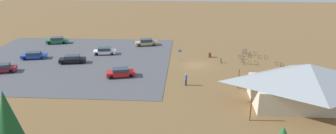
% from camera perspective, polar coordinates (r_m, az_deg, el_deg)
% --- Properties ---
extents(ground, '(160.00, 160.00, 0.00)m').
position_cam_1_polar(ground, '(56.60, 5.20, 0.35)').
color(ground, brown).
rests_on(ground, ground).
extents(parking_lot_asphalt, '(36.56, 31.85, 0.05)m').
position_cam_1_polar(parking_lot_asphalt, '(61.27, -17.16, 1.08)').
color(parking_lot_asphalt, '#4C4C51').
rests_on(parking_lot_asphalt, ground).
extents(bike_pavilion, '(16.41, 10.03, 5.68)m').
position_cam_1_polar(bike_pavilion, '(44.58, 23.95, -2.52)').
color(bike_pavilion, beige).
rests_on(bike_pavilion, ground).
extents(trash_bin, '(0.60, 0.60, 0.90)m').
position_cam_1_polar(trash_bin, '(61.09, 7.56, 2.19)').
color(trash_bin, brown).
rests_on(trash_bin, ground).
extents(lot_sign, '(0.56, 0.08, 2.20)m').
position_cam_1_polar(lot_sign, '(58.34, 2.16, 2.48)').
color(lot_sign, '#99999E').
rests_on(lot_sign, ground).
extents(pine_far_east, '(2.66, 2.66, 7.55)m').
position_cam_1_polar(pine_far_east, '(32.38, -27.17, -8.09)').
color(pine_far_east, brown).
rests_on(pine_far_east, ground).
extents(bicycle_white_by_bin, '(1.76, 0.48, 0.80)m').
position_cam_1_polar(bicycle_white_by_bin, '(62.21, 16.86, 1.72)').
color(bicycle_white_by_bin, black).
rests_on(bicycle_white_by_bin, ground).
extents(bicycle_yellow_yard_right, '(1.58, 0.78, 0.74)m').
position_cam_1_polar(bicycle_yellow_yard_right, '(58.44, 15.21, 0.71)').
color(bicycle_yellow_yard_right, black).
rests_on(bicycle_yellow_yard_right, ground).
extents(bicycle_black_near_sign, '(1.59, 0.94, 0.85)m').
position_cam_1_polar(bicycle_black_near_sign, '(62.53, 14.17, 2.10)').
color(bicycle_black_near_sign, black).
rests_on(bicycle_black_near_sign, ground).
extents(bicycle_red_yard_center, '(0.54, 1.70, 0.80)m').
position_cam_1_polar(bicycle_red_yard_center, '(58.66, 13.42, 0.95)').
color(bicycle_red_yard_center, black).
rests_on(bicycle_red_yard_center, ground).
extents(bicycle_green_yard_left, '(1.06, 1.32, 0.80)m').
position_cam_1_polar(bicycle_green_yard_left, '(61.11, 13.13, 1.74)').
color(bicycle_green_yard_left, black).
rests_on(bicycle_green_yard_left, ground).
extents(bicycle_teal_yard_front, '(0.48, 1.63, 0.78)m').
position_cam_1_polar(bicycle_teal_yard_front, '(58.22, 9.62, 1.07)').
color(bicycle_teal_yard_front, black).
rests_on(bicycle_teal_yard_front, ground).
extents(bicycle_purple_mid_cluster, '(1.27, 1.21, 0.83)m').
position_cam_1_polar(bicycle_purple_mid_cluster, '(59.17, 19.52, 0.49)').
color(bicycle_purple_mid_cluster, black).
rests_on(bicycle_purple_mid_cluster, ground).
extents(bicycle_blue_edge_north, '(1.25, 1.28, 0.83)m').
position_cam_1_polar(bicycle_blue_edge_north, '(65.01, 13.74, 2.81)').
color(bicycle_blue_edge_north, black).
rests_on(bicycle_blue_edge_north, ground).
extents(bicycle_silver_back_row, '(1.67, 0.74, 0.85)m').
position_cam_1_polar(bicycle_silver_back_row, '(63.87, 15.14, 2.37)').
color(bicycle_silver_back_row, black).
rests_on(bicycle_silver_back_row, ground).
extents(car_green_second_row, '(4.75, 2.72, 1.41)m').
position_cam_1_polar(car_green_second_row, '(73.96, -19.47, 4.59)').
color(car_green_second_row, '#1E6B3D').
rests_on(car_green_second_row, parking_lot_asphalt).
extents(car_black_front_row, '(4.89, 2.54, 1.46)m').
position_cam_1_polar(car_black_front_row, '(59.70, -16.95, 1.37)').
color(car_black_front_row, black).
rests_on(car_black_front_row, parking_lot_asphalt).
extents(car_maroon_near_entry, '(4.78, 3.02, 1.43)m').
position_cam_1_polar(car_maroon_near_entry, '(59.63, -27.91, -0.18)').
color(car_maroon_near_entry, maroon).
rests_on(car_maroon_near_entry, parking_lot_asphalt).
extents(car_white_by_curb, '(4.55, 2.38, 1.38)m').
position_cam_1_polar(car_white_by_curb, '(63.37, -11.44, 2.88)').
color(car_white_by_curb, white).
rests_on(car_white_by_curb, parking_lot_asphalt).
extents(car_red_mid_lot, '(4.88, 2.98, 1.44)m').
position_cam_1_polar(car_red_mid_lot, '(51.38, -8.58, -0.97)').
color(car_red_mid_lot, red).
rests_on(car_red_mid_lot, parking_lot_asphalt).
extents(car_tan_far_end, '(4.98, 2.96, 1.42)m').
position_cam_1_polar(car_tan_far_end, '(68.45, -4.00, 4.52)').
color(car_tan_far_end, tan).
rests_on(car_tan_far_end, parking_lot_asphalt).
extents(car_blue_end_stall, '(4.77, 2.69, 1.30)m').
position_cam_1_polar(car_blue_end_stall, '(64.74, -23.15, 1.98)').
color(car_blue_end_stall, '#1E42B2').
rests_on(car_blue_end_stall, parking_lot_asphalt).
extents(visitor_crossing_yard, '(0.36, 0.36, 1.85)m').
position_cam_1_polar(visitor_crossing_yard, '(47.59, 3.27, -2.23)').
color(visitor_crossing_yard, '#2D3347').
rests_on(visitor_crossing_yard, ground).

